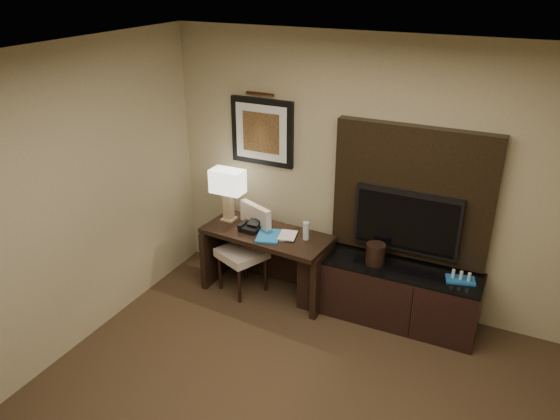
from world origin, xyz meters
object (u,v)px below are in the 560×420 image
Objects in this scene: tv at (407,222)px; minibar_tray at (461,277)px; table_lamp at (228,194)px; desk_phone at (250,226)px; credenza at (387,292)px; desk at (267,262)px; water_bottle at (306,231)px; desk_chair at (242,253)px; ice_bucket at (375,254)px.

minibar_tray is (0.57, -0.13, -0.38)m from tv.
table_lamp reaches higher than desk_phone.
table_lamp reaches higher than credenza.
desk is 1.54m from tv.
tv is 1.69× the size of table_lamp.
desk_chair is at bearing -170.28° from water_bottle.
ice_bucket reaches higher than credenza.
desk_chair is at bearing -175.16° from minibar_tray.
tv reaches higher than minibar_tray.
desk is at bearing -176.19° from ice_bucket.
table_lamp is 3.17× the size of water_bottle.
desk is at bearing -170.03° from tv.
minibar_tray is (2.44, 0.01, -0.37)m from table_lamp.
desk_chair is 4.86× the size of water_bottle.
desk_chair is (-1.62, -0.32, -0.57)m from tv.
desk_phone reaches higher than minibar_tray.
credenza is 1.73× the size of tv.
desk_chair reaches higher than desk.
ice_bucket is 0.80× the size of minibar_tray.
desk is 7.14× the size of water_bottle.
desk_phone is (-1.45, -0.13, 0.46)m from credenza.
desk_chair is 1.42m from ice_bucket.
ice_bucket is at bearing -177.77° from minibar_tray.
minibar_tray is at bearing 5.96° from desk_phone.
desk is 0.28m from desk_chair.
desk_phone is at bearing -21.13° from table_lamp.
minibar_tray is at bearing 2.23° from ice_bucket.
tv is 0.69m from minibar_tray.
credenza is 1.53m from desk_phone.
ice_bucket is at bearing 8.24° from desk.
credenza is 1.55m from desk_chair.
water_bottle reaches higher than minibar_tray.
credenza is 0.74m from tv.
desk_phone is (-0.17, -0.03, 0.41)m from desk.
desk_chair is at bearing -168.87° from tv.
credenza is 2.92× the size of table_lamp.
desk_phone is at bearing -164.48° from desk.
minibar_tray is (2.19, 0.19, 0.19)m from desk_chair.
water_bottle is (0.93, -0.06, -0.20)m from table_lamp.
tv is 5.11× the size of desk_phone.
minibar_tray reaches higher than credenza.
tv is 0.43m from ice_bucket.
water_bottle reaches higher than credenza.
tv is 3.90× the size of minibar_tray.
desk_phone reaches higher than desk.
table_lamp is 3.03× the size of desk_phone.
tv is 1.87m from table_lamp.
water_bottle reaches higher than ice_bucket.
table_lamp is at bearing 179.34° from ice_bucket.
credenza is (1.28, 0.10, -0.06)m from desk.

